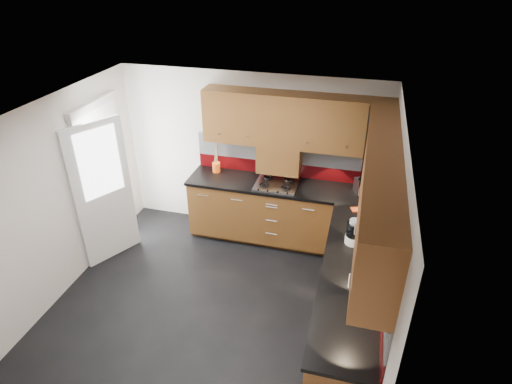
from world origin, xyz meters
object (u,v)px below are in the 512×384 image
(gas_hob, at_px, (276,184))
(utensil_pot, at_px, (216,166))
(toaster, at_px, (365,185))
(food_processor, at_px, (354,233))

(gas_hob, relative_size, utensil_pot, 1.40)
(toaster, distance_m, food_processor, 1.23)
(gas_hob, relative_size, food_processor, 1.93)
(gas_hob, bearing_deg, food_processor, -44.82)
(utensil_pot, height_order, food_processor, utensil_pot)
(gas_hob, distance_m, toaster, 1.20)
(gas_hob, bearing_deg, toaster, 5.63)
(gas_hob, xyz_separation_m, toaster, (1.20, 0.12, 0.08))
(utensil_pot, xyz_separation_m, toaster, (2.14, -0.06, 0.00))
(toaster, bearing_deg, gas_hob, -174.37)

